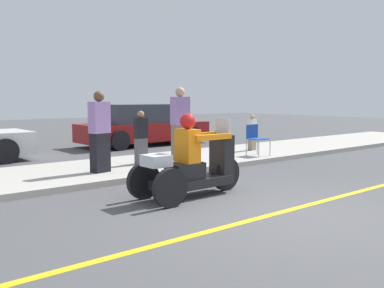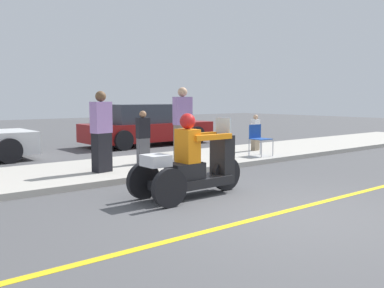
{
  "view_description": "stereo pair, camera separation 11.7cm",
  "coord_description": "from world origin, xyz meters",
  "px_view_note": "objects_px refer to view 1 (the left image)",
  "views": [
    {
      "loc": [
        -4.79,
        -3.81,
        1.63
      ],
      "look_at": [
        -0.32,
        1.59,
        0.88
      ],
      "focal_mm": 40.0,
      "sensor_mm": 36.0,
      "label": 1
    },
    {
      "loc": [
        -4.7,
        -3.88,
        1.63
      ],
      "look_at": [
        -0.32,
        1.59,
        0.88
      ],
      "focal_mm": 40.0,
      "sensor_mm": 36.0,
      "label": 2
    }
  ],
  "objects_px": {
    "spectator_near_curb": "(180,125)",
    "parked_car_lot_far": "(142,126)",
    "spectator_end_of_line": "(141,138)",
    "motorcycle_trike": "(192,167)",
    "spectator_with_child": "(252,133)",
    "folding_chair_curbside": "(255,137)",
    "spectator_mid_group": "(100,133)"
  },
  "relations": [
    {
      "from": "spectator_near_curb",
      "to": "parked_car_lot_far",
      "type": "xyz_separation_m",
      "value": [
        1.67,
        4.28,
        -0.3
      ]
    },
    {
      "from": "spectator_end_of_line",
      "to": "parked_car_lot_far",
      "type": "height_order",
      "value": "parked_car_lot_far"
    },
    {
      "from": "motorcycle_trike",
      "to": "spectator_with_child",
      "type": "distance_m",
      "value": 5.69
    },
    {
      "from": "motorcycle_trike",
      "to": "folding_chair_curbside",
      "type": "bearing_deg",
      "value": 28.92
    },
    {
      "from": "motorcycle_trike",
      "to": "spectator_mid_group",
      "type": "xyz_separation_m",
      "value": [
        -0.38,
        2.5,
        0.43
      ]
    },
    {
      "from": "folding_chair_curbside",
      "to": "spectator_with_child",
      "type": "bearing_deg",
      "value": 46.75
    },
    {
      "from": "folding_chair_curbside",
      "to": "parked_car_lot_far",
      "type": "bearing_deg",
      "value": 94.0
    },
    {
      "from": "spectator_near_curb",
      "to": "folding_chair_curbside",
      "type": "distance_m",
      "value": 2.15
    },
    {
      "from": "spectator_with_child",
      "to": "folding_chair_curbside",
      "type": "relative_size",
      "value": 1.27
    },
    {
      "from": "motorcycle_trike",
      "to": "parked_car_lot_far",
      "type": "distance_m",
      "value": 8.05
    },
    {
      "from": "motorcycle_trike",
      "to": "folding_chair_curbside",
      "type": "distance_m",
      "value": 4.6
    },
    {
      "from": "spectator_end_of_line",
      "to": "parked_car_lot_far",
      "type": "relative_size",
      "value": 0.27
    },
    {
      "from": "spectator_with_child",
      "to": "spectator_end_of_line",
      "type": "relative_size",
      "value": 0.85
    },
    {
      "from": "spectator_near_curb",
      "to": "parked_car_lot_far",
      "type": "height_order",
      "value": "spectator_near_curb"
    },
    {
      "from": "spectator_end_of_line",
      "to": "spectator_with_child",
      "type": "bearing_deg",
      "value": 2.31
    },
    {
      "from": "motorcycle_trike",
      "to": "spectator_near_curb",
      "type": "height_order",
      "value": "spectator_near_curb"
    },
    {
      "from": "parked_car_lot_far",
      "to": "motorcycle_trike",
      "type": "bearing_deg",
      "value": -117.18
    },
    {
      "from": "spectator_with_child",
      "to": "folding_chair_curbside",
      "type": "height_order",
      "value": "spectator_with_child"
    },
    {
      "from": "spectator_mid_group",
      "to": "folding_chair_curbside",
      "type": "bearing_deg",
      "value": -3.62
    },
    {
      "from": "motorcycle_trike",
      "to": "folding_chair_curbside",
      "type": "relative_size",
      "value": 2.56
    },
    {
      "from": "spectator_mid_group",
      "to": "folding_chair_curbside",
      "type": "height_order",
      "value": "spectator_mid_group"
    },
    {
      "from": "parked_car_lot_far",
      "to": "spectator_end_of_line",
      "type": "bearing_deg",
      "value": -123.41
    },
    {
      "from": "motorcycle_trike",
      "to": "spectator_end_of_line",
      "type": "bearing_deg",
      "value": 73.43
    },
    {
      "from": "spectator_near_curb",
      "to": "folding_chair_curbside",
      "type": "height_order",
      "value": "spectator_near_curb"
    },
    {
      "from": "spectator_end_of_line",
      "to": "parked_car_lot_far",
      "type": "bearing_deg",
      "value": 56.59
    },
    {
      "from": "spectator_end_of_line",
      "to": "parked_car_lot_far",
      "type": "distance_m",
      "value": 5.12
    },
    {
      "from": "spectator_with_child",
      "to": "spectator_near_curb",
      "type": "bearing_deg",
      "value": -176.62
    },
    {
      "from": "parked_car_lot_far",
      "to": "spectator_near_curb",
      "type": "bearing_deg",
      "value": -111.37
    },
    {
      "from": "motorcycle_trike",
      "to": "spectator_end_of_line",
      "type": "height_order",
      "value": "motorcycle_trike"
    },
    {
      "from": "motorcycle_trike",
      "to": "spectator_end_of_line",
      "type": "distance_m",
      "value": 3.02
    },
    {
      "from": "spectator_mid_group",
      "to": "spectator_end_of_line",
      "type": "distance_m",
      "value": 1.32
    },
    {
      "from": "folding_chair_curbside",
      "to": "parked_car_lot_far",
      "type": "relative_size",
      "value": 0.18
    }
  ]
}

